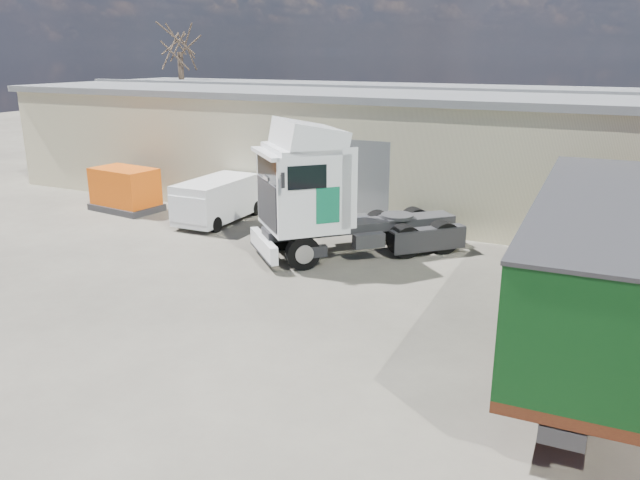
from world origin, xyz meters
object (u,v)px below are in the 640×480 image
at_px(bare_tree, 179,37).
at_px(box_trailer, 587,255).
at_px(panel_van, 217,200).
at_px(orange_skip, 125,192).
at_px(tractor_unit, 328,199).

distance_m(bare_tree, box_trailer, 31.81).
height_order(panel_van, orange_skip, orange_skip).
distance_m(box_trailer, orange_skip, 20.63).
xyz_separation_m(panel_van, orange_skip, (-4.98, -0.13, -0.11)).
bearing_deg(orange_skip, panel_van, 8.35).
relative_size(bare_tree, panel_van, 2.11).
bearing_deg(orange_skip, box_trailer, -8.81).
height_order(bare_tree, panel_van, bare_tree).
distance_m(box_trailer, panel_van, 15.94).
xyz_separation_m(tractor_unit, panel_van, (-6.19, 2.01, -1.09)).
height_order(bare_tree, box_trailer, bare_tree).
relative_size(tractor_unit, box_trailer, 0.61).
bearing_deg(box_trailer, panel_van, 157.30).
bearing_deg(tractor_unit, box_trailer, 21.35).
height_order(box_trailer, panel_van, box_trailer).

